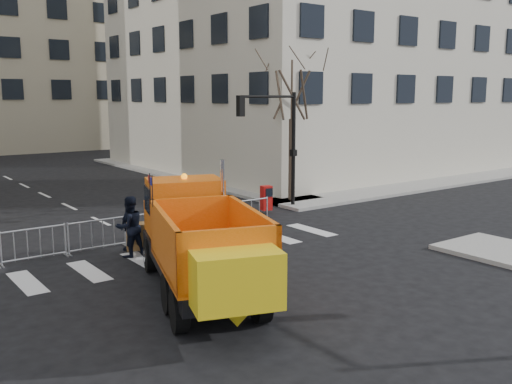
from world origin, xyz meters
TOP-DOWN VIEW (x-y plane):
  - ground at (0.00, 0.00)m, footprint 120.00×120.00m
  - sidewalk_back at (0.00, 8.50)m, footprint 64.00×5.00m
  - traffic_light_right at (8.50, 9.50)m, footprint 0.18×0.18m
  - crowd_barriers at (-0.75, 7.60)m, footprint 12.60×0.60m
  - street_tree at (9.20, 10.50)m, footprint 3.00×3.00m
  - plow_truck at (-1.29, 1.64)m, footprint 5.06×9.21m
  - cop_a at (0.89, 5.74)m, footprint 0.83×0.75m
  - cop_b at (-1.21, 6.24)m, footprint 1.05×0.86m
  - cop_c at (-0.87, 7.00)m, footprint 1.08×0.90m
  - newspaper_box at (6.66, 9.17)m, footprint 0.53×0.49m

SIDE VIEW (x-z plane):
  - ground at x=0.00m, z-range 0.00..0.00m
  - sidewalk_back at x=0.00m, z-range 0.00..0.15m
  - crowd_barriers at x=-0.75m, z-range 0.00..1.10m
  - newspaper_box at x=6.66m, z-range 0.15..1.25m
  - cop_c at x=-0.87m, z-range 0.00..1.73m
  - cop_a at x=0.89m, z-range 0.00..1.91m
  - cop_b at x=-1.21m, z-range 0.00..2.02m
  - plow_truck at x=-1.29m, z-range -0.19..3.27m
  - traffic_light_right at x=8.50m, z-range 0.00..5.40m
  - street_tree at x=9.20m, z-range 0.00..7.50m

